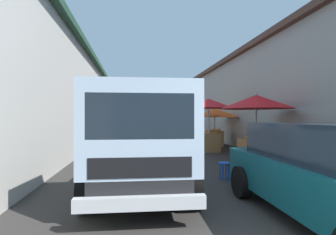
{
  "coord_description": "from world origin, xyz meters",
  "views": [
    {
      "loc": [
        -1.44,
        1.68,
        1.53
      ],
      "look_at": [
        11.21,
        -0.16,
        1.54
      ],
      "focal_mm": 26.64,
      "sensor_mm": 36.0,
      "label": 1
    }
  ],
  "objects": [
    {
      "name": "plastic_stool",
      "position": [
        4.4,
        -0.56,
        0.33
      ],
      "size": [
        0.3,
        0.3,
        0.43
      ],
      "color": "#194CB2",
      "rests_on": "ground"
    },
    {
      "name": "building_right_concrete",
      "position": [
        15.75,
        -7.24,
        2.48
      ],
      "size": [
        49.8,
        7.5,
        4.94
      ],
      "color": "gray",
      "rests_on": "ground"
    },
    {
      "name": "fruit_stall_near_right",
      "position": [
        9.42,
        -1.76,
        1.82
      ],
      "size": [
        2.25,
        2.25,
        2.46
      ],
      "color": "#9E9EA3",
      "rests_on": "ground"
    },
    {
      "name": "hatchback_car",
      "position": [
        1.77,
        -1.22,
        0.74
      ],
      "size": [
        3.96,
        2.02,
        1.45
      ],
      "color": "#0F4C56",
      "rests_on": "ground"
    },
    {
      "name": "ground",
      "position": [
        13.5,
        0.0,
        0.0
      ],
      "size": [
        90.0,
        90.0,
        0.0
      ],
      "primitive_type": "plane",
      "color": "#33302D"
    },
    {
      "name": "building_left_whitewash",
      "position": [
        15.75,
        7.24,
        2.36
      ],
      "size": [
        49.8,
        7.5,
        4.71
      ],
      "color": "beige",
      "rests_on": "ground"
    },
    {
      "name": "vendor_in_shade",
      "position": [
        7.44,
        2.24,
        0.97
      ],
      "size": [
        0.66,
        0.23,
        1.67
      ],
      "color": "#232328",
      "rests_on": "ground"
    },
    {
      "name": "fruit_stall_far_right",
      "position": [
        15.45,
        -1.45,
        1.61
      ],
      "size": [
        2.41,
        2.41,
        2.08
      ],
      "color": "#9E9EA3",
      "rests_on": "ground"
    },
    {
      "name": "fruit_stall_mid_lane",
      "position": [
        19.96,
        2.24,
        1.91
      ],
      "size": [
        2.68,
        2.68,
        2.47
      ],
      "color": "#9E9EA3",
      "rests_on": "ground"
    },
    {
      "name": "fruit_stall_near_left",
      "position": [
        6.46,
        -2.46,
        1.85
      ],
      "size": [
        2.45,
        2.45,
        2.38
      ],
      "color": "#9E9EA3",
      "rests_on": "ground"
    },
    {
      "name": "delivery_truck",
      "position": [
        3.39,
        1.5,
        1.04
      ],
      "size": [
        4.99,
        2.13,
        2.08
      ],
      "color": "black",
      "rests_on": "ground"
    },
    {
      "name": "vendor_by_crates",
      "position": [
        13.22,
        2.46,
        0.98
      ],
      "size": [
        0.46,
        0.54,
        1.68
      ],
      "color": "#232328",
      "rests_on": "ground"
    },
    {
      "name": "fruit_stall_far_left",
      "position": [
        11.41,
        -2.71,
        1.62
      ],
      "size": [
        2.65,
        2.65,
        2.12
      ],
      "color": "#9E9EA3",
      "rests_on": "ground"
    }
  ]
}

